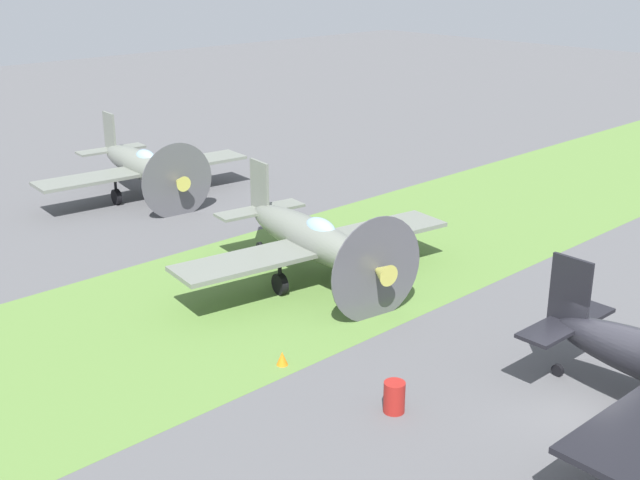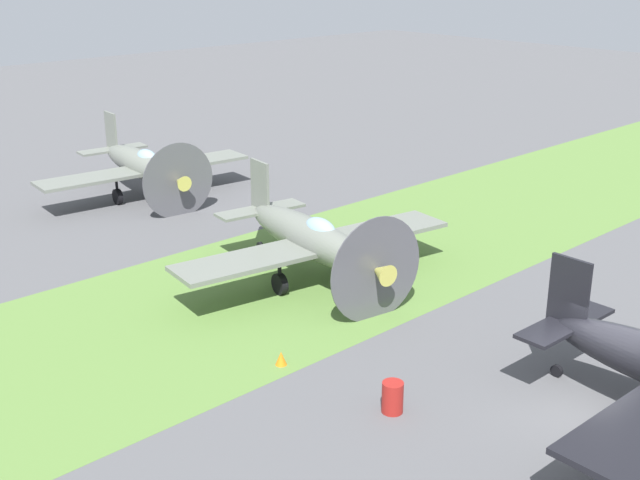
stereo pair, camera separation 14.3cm
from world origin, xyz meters
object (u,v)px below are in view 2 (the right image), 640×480
airplane_wingman (312,238)px  runway_marker_cone (281,358)px  fuel_drum (393,397)px  airplane_trail (143,165)px

airplane_wingman → runway_marker_cone: airplane_wingman is taller
airplane_wingman → fuel_drum: 9.79m
fuel_drum → runway_marker_cone: 4.17m
fuel_drum → runway_marker_cone: fuel_drum is taller
airplane_wingman → fuel_drum: size_ratio=12.87×
fuel_drum → runway_marker_cone: (0.49, -4.14, -0.23)m
airplane_trail → fuel_drum: (6.14, 22.66, -1.21)m
airplane_wingman → runway_marker_cone: size_ratio=26.33×
fuel_drum → runway_marker_cone: bearing=-83.3°
airplane_trail → fuel_drum: bearing=80.8°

